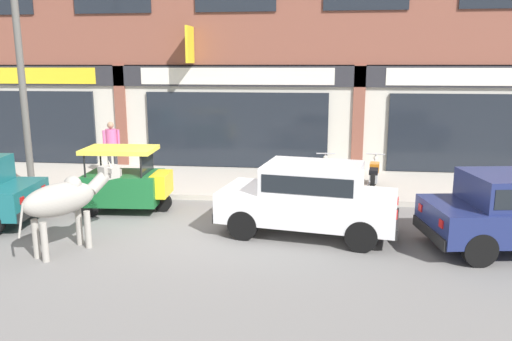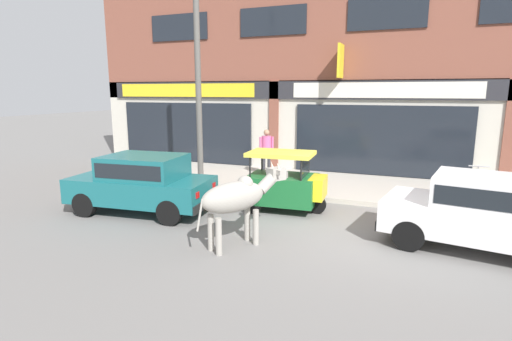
{
  "view_description": "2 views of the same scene",
  "coord_description": "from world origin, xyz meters",
  "views": [
    {
      "loc": [
        2.52,
        -9.87,
        3.4
      ],
      "look_at": [
        1.22,
        1.0,
        1.08
      ],
      "focal_mm": 35.0,
      "sensor_mm": 36.0,
      "label": 1
    },
    {
      "loc": [
        1.1,
        -8.37,
        3.02
      ],
      "look_at": [
        -2.62,
        1.0,
        1.01
      ],
      "focal_mm": 28.0,
      "sensor_mm": 36.0,
      "label": 2
    }
  ],
  "objects": [
    {
      "name": "cow",
      "position": [
        -1.99,
        -1.57,
        1.01
      ],
      "size": [
        1.34,
        1.92,
        1.61
      ],
      "color": "#9E998E",
      "rests_on": "ground"
    },
    {
      "name": "shop_building",
      "position": [
        -0.0,
        6.15,
        4.35
      ],
      "size": [
        23.0,
        1.4,
        9.14
      ],
      "color": "brown",
      "rests_on": "ground"
    },
    {
      "name": "pedestrian",
      "position": [
        -3.58,
        4.37,
        1.12
      ],
      "size": [
        0.44,
        0.32,
        1.6
      ],
      "color": "#2D2D33",
      "rests_on": "sidewalk"
    },
    {
      "name": "sidewalk",
      "position": [
        0.0,
        4.05,
        0.07
      ],
      "size": [
        19.0,
        3.69,
        0.13
      ],
      "primitive_type": "cube",
      "color": "#B7AFA3",
      "rests_on": "ground"
    },
    {
      "name": "motorcycle_1",
      "position": [
        4.1,
        3.35,
        0.52
      ],
      "size": [
        0.59,
        1.8,
        0.88
      ],
      "color": "black",
      "rests_on": "sidewalk"
    },
    {
      "name": "auto_rickshaw",
      "position": [
        -1.85,
        1.08,
        0.66
      ],
      "size": [
        2.02,
        1.26,
        1.52
      ],
      "color": "black",
      "rests_on": "ground"
    },
    {
      "name": "car_1",
      "position": [
        2.44,
        -0.05,
        0.81
      ],
      "size": [
        3.79,
        2.17,
        1.46
      ],
      "color": "black",
      "rests_on": "ground"
    },
    {
      "name": "motorcycle_0",
      "position": [
        2.86,
        3.27,
        0.52
      ],
      "size": [
        0.52,
        1.81,
        0.88
      ],
      "color": "black",
      "rests_on": "sidewalk"
    },
    {
      "name": "ground_plane",
      "position": [
        0.0,
        0.0,
        0.0
      ],
      "size": [
        90.0,
        90.0,
        0.0
      ],
      "primitive_type": "plane",
      "color": "slate"
    },
    {
      "name": "utility_pole",
      "position": [
        -5.11,
        2.5,
        3.33
      ],
      "size": [
        0.18,
        0.18,
        6.39
      ],
      "primitive_type": "cylinder",
      "color": "#595651",
      "rests_on": "sidewalk"
    }
  ]
}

